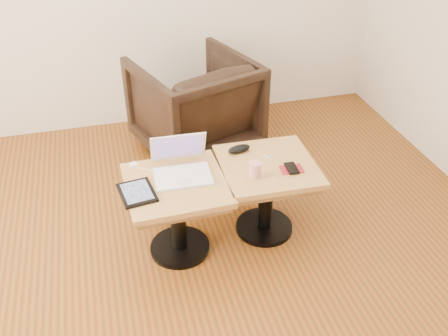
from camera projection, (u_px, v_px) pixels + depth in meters
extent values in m
cube|color=#623110|center=(176.00, 312.00, 2.75)|extent=(4.50, 4.50, 0.01)
cylinder|color=black|center=(180.00, 247.00, 3.15)|extent=(0.37, 0.37, 0.03)
cylinder|color=black|center=(178.00, 218.00, 3.01)|extent=(0.09, 0.09, 0.45)
cube|color=brown|center=(176.00, 190.00, 2.90)|extent=(0.54, 0.54, 0.04)
cube|color=olive|center=(176.00, 185.00, 2.88)|extent=(0.59, 0.59, 0.04)
cylinder|color=black|center=(264.00, 227.00, 3.31)|extent=(0.37, 0.37, 0.03)
cylinder|color=black|center=(266.00, 198.00, 3.17)|extent=(0.09, 0.09, 0.45)
cube|color=brown|center=(267.00, 171.00, 3.06)|extent=(0.54, 0.54, 0.04)
cube|color=olive|center=(268.00, 166.00, 3.04)|extent=(0.59, 0.59, 0.04)
cube|color=white|center=(183.00, 177.00, 2.90)|extent=(0.34, 0.24, 0.02)
cube|color=silver|center=(182.00, 172.00, 2.92)|extent=(0.27, 0.12, 0.00)
cube|color=silver|center=(185.00, 182.00, 2.84)|extent=(0.09, 0.06, 0.00)
cube|color=white|center=(178.00, 147.00, 2.96)|extent=(0.33, 0.10, 0.21)
cube|color=brown|center=(178.00, 147.00, 2.96)|extent=(0.29, 0.08, 0.17)
cube|color=black|center=(137.00, 193.00, 2.77)|extent=(0.22, 0.26, 0.02)
cube|color=#191E38|center=(137.00, 191.00, 2.77)|extent=(0.18, 0.22, 0.00)
cube|color=white|center=(134.00, 165.00, 2.99)|extent=(0.05, 0.05, 0.03)
ellipsoid|color=black|center=(239.00, 149.00, 3.12)|extent=(0.16, 0.09, 0.05)
cylinder|color=#C23F4D|center=(255.00, 170.00, 2.89)|extent=(0.09, 0.09, 0.09)
sphere|color=white|center=(269.00, 158.00, 3.07)|extent=(0.01, 0.01, 0.01)
sphere|color=white|center=(271.00, 156.00, 3.09)|extent=(0.01, 0.01, 0.01)
sphere|color=white|center=(265.00, 156.00, 3.08)|extent=(0.01, 0.01, 0.01)
cylinder|color=white|center=(269.00, 158.00, 3.07)|extent=(0.07, 0.04, 0.00)
cube|color=maroon|center=(292.00, 169.00, 2.97)|extent=(0.14, 0.10, 0.01)
cube|color=black|center=(292.00, 168.00, 2.97)|extent=(0.07, 0.12, 0.01)
imported|color=black|center=(195.00, 106.00, 3.95)|extent=(1.06, 1.08, 0.78)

